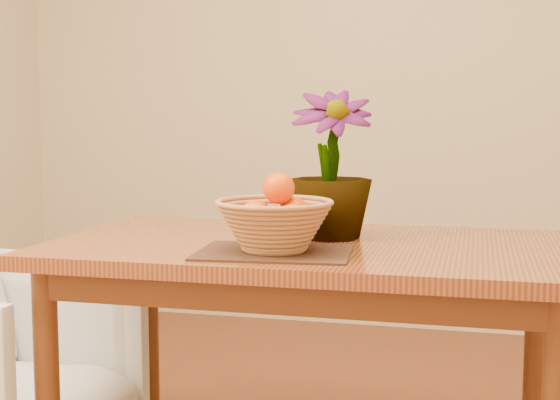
# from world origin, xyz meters

# --- Properties ---
(wall_back) EXTENTS (4.00, 0.02, 2.70)m
(wall_back) POSITION_xyz_m (0.00, 2.25, 1.35)
(wall_back) COLOR beige
(wall_back) RESTS_ON floor
(table) EXTENTS (1.40, 0.80, 0.75)m
(table) POSITION_xyz_m (0.00, 0.30, 0.66)
(table) COLOR brown
(table) RESTS_ON floor
(placemat) EXTENTS (0.40, 0.32, 0.01)m
(placemat) POSITION_xyz_m (-0.05, 0.10, 0.75)
(placemat) COLOR #3D2016
(placemat) RESTS_ON table
(wicker_basket) EXTENTS (0.30, 0.30, 0.12)m
(wicker_basket) POSITION_xyz_m (-0.05, 0.10, 0.82)
(wicker_basket) COLOR #A77545
(wicker_basket) RESTS_ON placemat
(orange_pile) EXTENTS (0.19, 0.19, 0.15)m
(orange_pile) POSITION_xyz_m (-0.05, 0.11, 0.86)
(orange_pile) COLOR #E13703
(orange_pile) RESTS_ON wicker_basket
(potted_plant) EXTENTS (0.28, 0.28, 0.42)m
(potted_plant) POSITION_xyz_m (0.04, 0.38, 0.96)
(potted_plant) COLOR #1C4C15
(potted_plant) RESTS_ON table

